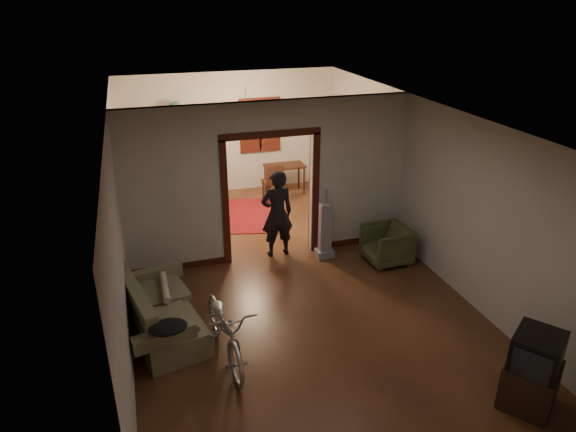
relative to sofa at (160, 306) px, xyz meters
name	(u,v)px	position (x,y,z in m)	size (l,w,h in m)	color
floor	(283,274)	(2.08, 1.04, -0.41)	(5.00, 8.50, 0.01)	#3E2113
ceiling	(282,110)	(2.08, 1.04, 2.39)	(5.00, 8.50, 0.01)	white
wall_back	(230,133)	(2.08, 5.29, 0.99)	(5.00, 0.02, 2.80)	beige
wall_left	(119,216)	(-0.42, 1.04, 0.99)	(0.02, 8.50, 2.80)	beige
wall_right	(421,182)	(4.58, 1.04, 0.99)	(0.02, 8.50, 2.80)	beige
partition_wall	(270,182)	(2.08, 1.79, 0.99)	(5.00, 0.14, 2.80)	beige
door_casing	(270,198)	(2.08, 1.79, 0.69)	(1.74, 0.20, 2.32)	#3E150E
far_window	(260,125)	(2.78, 5.25, 1.14)	(0.98, 0.06, 1.28)	black
chandelier	(246,107)	(2.08, 3.54, 1.94)	(0.24, 0.24, 0.24)	#FFE0A5
light_switch	(328,185)	(3.13, 1.72, 0.84)	(0.08, 0.01, 0.12)	silver
sofa	(160,306)	(0.00, 0.00, 0.00)	(0.81, 1.79, 0.82)	#5F6040
rolled_paper	(165,287)	(0.10, 0.30, 0.12)	(0.10, 0.10, 0.77)	beige
jacket	(168,327)	(0.05, -0.91, 0.27)	(0.47, 0.35, 0.14)	black
bicycle	(225,328)	(0.76, -0.80, 0.03)	(0.59, 1.68, 0.88)	silver
armchair	(387,245)	(3.95, 0.92, -0.07)	(0.72, 0.74, 0.68)	#3F4929
tv_stand	(530,384)	(3.93, -2.66, -0.14)	(0.60, 0.55, 0.55)	black
crt_tv	(537,353)	(3.93, -2.66, 0.30)	(0.55, 0.50, 0.48)	black
vacuum	(325,230)	(2.99, 1.44, 0.10)	(0.31, 0.25, 1.02)	gray
person	(277,214)	(2.19, 1.76, 0.39)	(0.59, 0.39, 1.61)	black
oriental_rug	(244,215)	(2.00, 3.68, -0.40)	(1.44, 1.89, 0.01)	maroon
locker	(180,158)	(0.86, 5.02, 0.59)	(1.00, 0.56, 2.01)	#232E1B
globe	(176,116)	(0.86, 5.02, 1.53)	(0.25, 0.25, 0.25)	#1E5972
desk	(285,179)	(3.22, 4.71, -0.07)	(0.93, 0.52, 0.69)	#321910
desk_chair	(272,182)	(2.81, 4.30, 0.05)	(0.41, 0.41, 0.92)	#321910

